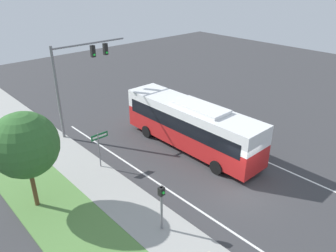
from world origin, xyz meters
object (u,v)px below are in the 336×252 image
Objects in this scene: bus at (191,123)px; signal_gantry at (77,71)px; street_sign at (99,144)px; pedestrian_signal at (162,201)px.

bus is 1.58× the size of signal_gantry.
signal_gantry is at bearing 119.43° from bus.
signal_gantry reaches higher than street_sign.
bus reaches higher than pedestrian_signal.
street_sign is (0.95, 7.14, -0.05)m from pedestrian_signal.
pedestrian_signal is at bearing -102.61° from signal_gantry.
bus is at bearing 34.39° from pedestrian_signal.
bus is 8.81m from pedestrian_signal.
signal_gantry is (-4.41, 7.81, 3.11)m from bus.
bus is at bearing -60.57° from signal_gantry.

